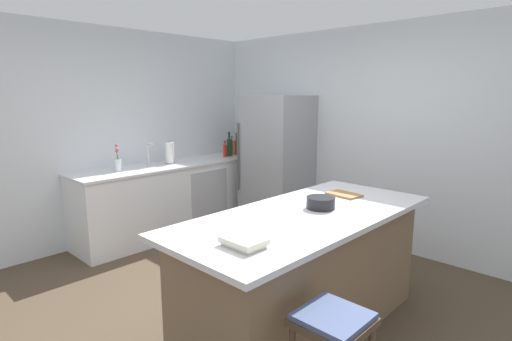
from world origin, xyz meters
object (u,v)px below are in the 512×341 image
at_px(olive_oil_bottle, 236,145).
at_px(wine_bottle, 229,147).
at_px(kitchen_island, 305,271).
at_px(cookbook_stack, 244,242).
at_px(whiskey_bottle, 237,147).
at_px(vinegar_bottle, 232,147).
at_px(bar_stool, 332,336).
at_px(sink_faucet, 149,154).
at_px(mixing_bowl, 321,203).
at_px(refrigerator, 277,163).
at_px(hot_sauce_bottle, 225,150).
at_px(flower_vase, 118,163).
at_px(paper_towel_roll, 170,153).
at_px(cutting_board, 344,194).

xyz_separation_m(olive_oil_bottle, wine_bottle, (0.14, -0.28, 0.01)).
xyz_separation_m(kitchen_island, cookbook_stack, (0.14, -0.79, 0.49)).
bearing_deg(whiskey_bottle, vinegar_bottle, -89.74).
xyz_separation_m(whiskey_bottle, wine_bottle, (0.04, -0.19, 0.03)).
distance_m(bar_stool, cookbook_stack, 0.69).
bearing_deg(sink_faucet, mixing_bowl, -2.63).
xyz_separation_m(refrigerator, hot_sauce_bottle, (-0.79, -0.22, 0.12)).
height_order(olive_oil_bottle, whiskey_bottle, olive_oil_bottle).
bearing_deg(flower_vase, vinegar_bottle, 89.07).
bearing_deg(bar_stool, paper_towel_roll, 159.19).
bearing_deg(refrigerator, bar_stool, -44.04).
relative_size(flower_vase, vinegar_bottle, 1.15).
relative_size(bar_stool, flower_vase, 2.11).
bearing_deg(wine_bottle, whiskey_bottle, 101.28).
height_order(paper_towel_roll, cookbook_stack, paper_towel_roll).
xyz_separation_m(bar_stool, wine_bottle, (-3.24, 2.23, 0.50)).
xyz_separation_m(kitchen_island, cutting_board, (-0.08, 0.65, 0.47)).
xyz_separation_m(refrigerator, cutting_board, (1.67, -1.03, 0.05)).
bearing_deg(flower_vase, bar_stool, -9.14).
bearing_deg(mixing_bowl, wine_bottle, 151.74).
xyz_separation_m(flower_vase, cookbook_stack, (2.76, -0.65, -0.06)).
height_order(kitchen_island, vinegar_bottle, vinegar_bottle).
xyz_separation_m(kitchen_island, olive_oil_bottle, (-2.69, 1.83, 0.57)).
relative_size(bar_stool, paper_towel_roll, 2.19).
distance_m(sink_faucet, wine_bottle, 1.26).
bearing_deg(mixing_bowl, cutting_board, 100.04).
xyz_separation_m(bar_stool, cookbook_stack, (-0.55, -0.12, 0.41)).
relative_size(kitchen_island, olive_oil_bottle, 7.31).
xyz_separation_m(sink_faucet, mixing_bowl, (2.67, -0.12, -0.10)).
distance_m(paper_towel_roll, vinegar_bottle, 1.05).
distance_m(olive_oil_bottle, whiskey_bottle, 0.14).
xyz_separation_m(flower_vase, olive_oil_bottle, (-0.07, 1.97, 0.02)).
xyz_separation_m(kitchen_island, whiskey_bottle, (-2.59, 1.74, 0.56)).
bearing_deg(cookbook_stack, flower_vase, 166.74).
distance_m(olive_oil_bottle, wine_bottle, 0.31).
height_order(olive_oil_bottle, mixing_bowl, olive_oil_bottle).
bearing_deg(hot_sauce_bottle, mixing_bowl, -26.71).
bearing_deg(wine_bottle, refrigerator, 8.90).
relative_size(vinegar_bottle, cookbook_stack, 1.11).
xyz_separation_m(kitchen_island, refrigerator, (-1.75, 1.68, 0.42)).
height_order(bar_stool, paper_towel_roll, paper_towel_roll).
height_order(wine_bottle, cookbook_stack, wine_bottle).
height_order(kitchen_island, bar_stool, kitchen_island).
bearing_deg(kitchen_island, olive_oil_bottle, 145.84).
height_order(mixing_bowl, cutting_board, mixing_bowl).
bearing_deg(bar_stool, sink_faucet, 163.81).
relative_size(hot_sauce_bottle, mixing_bowl, 1.06).
bearing_deg(vinegar_bottle, mixing_bowl, -29.38).
bearing_deg(refrigerator, paper_towel_roll, -129.22).
bearing_deg(refrigerator, flower_vase, -115.63).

